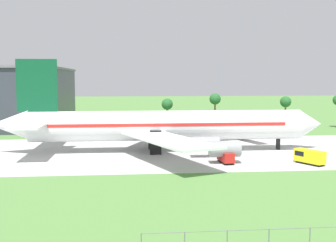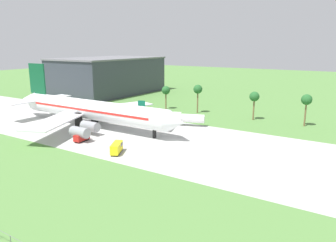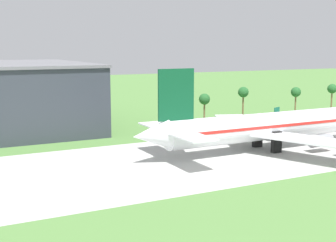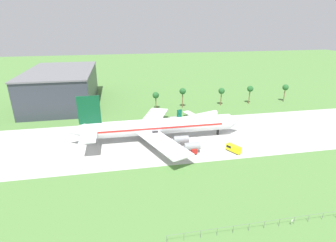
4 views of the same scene
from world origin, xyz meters
name	(u,v)px [view 2 (image 2 of 4)]	position (x,y,z in m)	size (l,w,h in m)	color
ground_plane	(174,142)	(0.00, 0.00, 0.00)	(600.00, 600.00, 0.00)	#517F3D
taxiway_strip	(174,142)	(0.00, 0.00, 0.01)	(320.00, 44.00, 0.02)	#B2B2AD
jet_airliner	(90,110)	(-33.64, 0.12, 5.75)	(73.74, 55.41, 20.32)	white
regional_aircraft	(170,117)	(-11.75, 16.42, 2.68)	(22.92, 20.91, 8.15)	white
baggage_tug	(117,148)	(-7.10, -16.53, 1.47)	(4.56, 6.19, 2.75)	black
catering_van	(82,137)	(-22.58, -13.90, 1.20)	(2.49, 5.03, 2.20)	black
terminal_building	(109,76)	(-81.84, 61.70, 10.05)	(36.72, 61.20, 20.07)	#333842
palm_tree_row	(253,96)	(9.15, 39.75, 8.70)	(83.12, 3.60, 11.52)	brown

